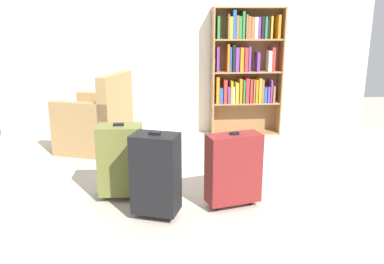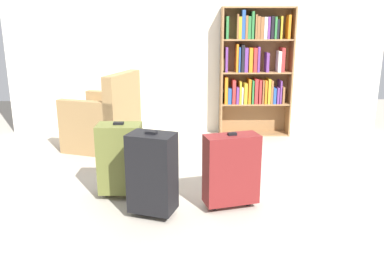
{
  "view_description": "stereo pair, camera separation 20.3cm",
  "coord_description": "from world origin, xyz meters",
  "views": [
    {
      "loc": [
        -0.38,
        -3.28,
        1.5
      ],
      "look_at": [
        -0.1,
        0.1,
        0.55
      ],
      "focal_mm": 38.37,
      "sensor_mm": 36.0,
      "label": 1
    },
    {
      "loc": [
        -0.18,
        -3.29,
        1.5
      ],
      "look_at": [
        -0.1,
        0.1,
        0.55
      ],
      "focal_mm": 38.37,
      "sensor_mm": 36.0,
      "label": 2
    }
  ],
  "objects": [
    {
      "name": "back_wall",
      "position": [
        0.0,
        2.14,
        1.3
      ],
      "size": [
        4.9,
        0.1,
        2.6
      ],
      "primitive_type": "cube",
      "color": "silver",
      "rests_on": "ground"
    },
    {
      "name": "bookshelf",
      "position": [
        0.75,
        1.96,
        0.89
      ],
      "size": [
        0.91,
        0.25,
        1.63
      ],
      "color": "olive",
      "rests_on": "ground"
    },
    {
      "name": "mug",
      "position": [
        -0.57,
        1.17,
        0.05
      ],
      "size": [
        0.12,
        0.08,
        0.1
      ],
      "color": "#1E7F4C",
      "rests_on": "ground"
    },
    {
      "name": "suitcase_dark_red",
      "position": [
        0.21,
        -0.23,
        0.33
      ],
      "size": [
        0.46,
        0.29,
        0.63
      ],
      "color": "maroon",
      "rests_on": "ground"
    },
    {
      "name": "suitcase_black",
      "position": [
        -0.41,
        -0.35,
        0.36
      ],
      "size": [
        0.4,
        0.33,
        0.69
      ],
      "color": "black",
      "rests_on": "ground"
    },
    {
      "name": "armchair",
      "position": [
        -1.1,
        1.4,
        0.32
      ],
      "size": [
        0.89,
        0.89,
        0.9
      ],
      "color": "#9E7A4C",
      "rests_on": "ground"
    },
    {
      "name": "suitcase_olive",
      "position": [
        -0.71,
        0.02,
        0.34
      ],
      "size": [
        0.37,
        0.24,
        0.66
      ],
      "color": "brown",
      "rests_on": "ground"
    },
    {
      "name": "ground_plane",
      "position": [
        0.0,
        0.0,
        0.0
      ],
      "size": [
        8.58,
        8.58,
        0.0
      ],
      "primitive_type": "plane",
      "color": "#B2A899"
    }
  ]
}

